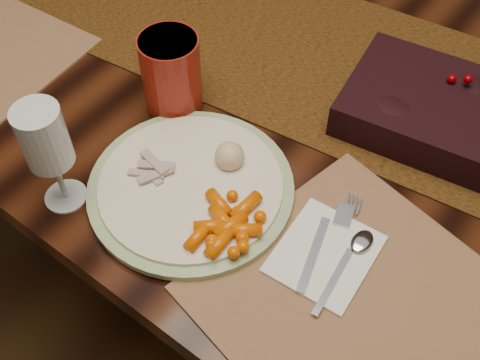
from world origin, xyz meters
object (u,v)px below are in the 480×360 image
Objects in this scene: red_cup at (171,73)px; dining_table at (315,214)px; placemat_main at (393,335)px; baby_carrots at (215,219)px; centerpiece at (475,119)px; turkey_shreds at (154,169)px; dinner_plate at (191,187)px; wine_glass at (52,158)px; napkin at (325,254)px; mashed_potatoes at (237,149)px.

dining_table is at bearing 45.89° from red_cup.
placemat_main is 0.27m from baby_carrots.
turkey_shreds is at bearing -132.90° from centerpiece.
wine_glass reaches higher than dinner_plate.
baby_carrots is 0.69× the size of wine_glass.
napkin is 1.09× the size of red_cup.
placemat_main is (0.06, -0.36, -0.04)m from centerpiece.
baby_carrots is 0.26m from red_cup.
red_cup is at bearing -134.11° from dining_table.
wine_glass is (-0.16, -0.19, 0.05)m from mashed_potatoes.
turkey_shreds reaches higher than napkin.
dining_table is 4.60× the size of centerpiece.
placemat_main is 5.73× the size of mashed_potatoes.
wine_glass is at bearing -139.81° from dinner_plate.
napkin is (0.19, -0.05, -0.04)m from mashed_potatoes.
mashed_potatoes is at bearing 49.73° from wine_glass.
red_cup is (-0.41, -0.22, 0.03)m from centerpiece.
red_cup reaches higher than baby_carrots.
mashed_potatoes is at bearing -96.38° from dining_table.
placemat_main is 0.33m from mashed_potatoes.
centerpiece is at bearing 111.80° from placemat_main.
placemat_main is 0.34m from dinner_plate.
dinner_plate is 1.70× the size of wine_glass.
dinner_plate is at bearing -41.62° from red_cup.
turkey_shreds is (-0.11, -0.33, 0.40)m from dining_table.
mashed_potatoes is 0.20m from napkin.
centerpiece is 2.82× the size of napkin.
centerpiece is 5.57× the size of turkey_shreds.
placemat_main is 0.50m from red_cup.
centerpiece is 0.48m from turkey_shreds.
wine_glass reaches higher than mashed_potatoes.
dining_table is 10.32× the size of wine_glass.
dinner_plate is (-0.27, -0.34, -0.03)m from centerpiece.
red_cup is at bearing 138.38° from dinner_plate.
placemat_main is 0.49m from wine_glass.
napkin is at bearing -15.50° from mashed_potatoes.
turkey_shreds is 0.55× the size of red_cup.
dinner_plate is 0.06m from turkey_shreds.
baby_carrots is 0.13m from turkey_shreds.
dinner_plate is 0.19m from red_cup.
placemat_main is 0.13m from napkin.
turkey_shreds is at bearing -168.76° from placemat_main.
turkey_shreds is (-0.39, 0.00, 0.02)m from placemat_main.
baby_carrots is at bearing -7.25° from turkey_shreds.
placemat_main reaches higher than dining_table.
turkey_shreds is at bearing -164.20° from dinner_plate.
red_cup is (-0.08, 0.14, 0.04)m from turkey_shreds.
baby_carrots is at bearing -24.02° from dinner_plate.
dinner_plate is at bearing -129.02° from centerpiece.
wine_glass is at bearing -132.16° from centerpiece.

